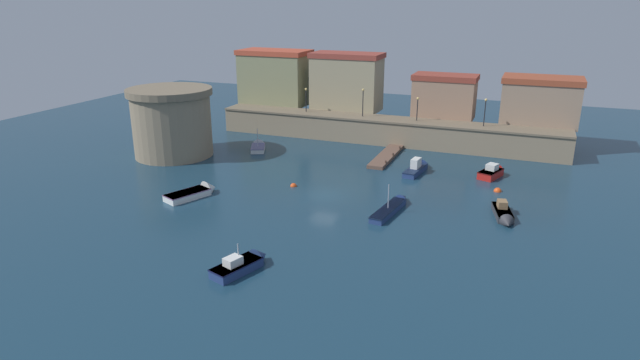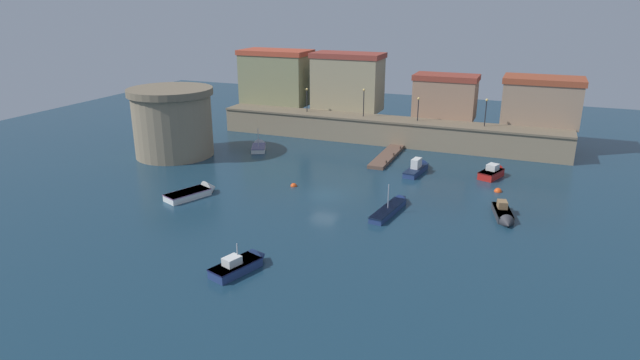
% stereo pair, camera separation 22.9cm
% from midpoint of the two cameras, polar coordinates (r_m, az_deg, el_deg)
% --- Properties ---
extents(ground_plane, '(119.40, 119.40, 0.00)m').
position_cam_midpoint_polar(ground_plane, '(52.79, 0.30, -1.64)').
color(ground_plane, '#19384C').
extents(quay_wall, '(46.05, 4.19, 3.33)m').
position_cam_midpoint_polar(quay_wall, '(72.24, 6.68, 5.24)').
color(quay_wall, gray).
rests_on(quay_wall, ground).
extents(old_town_backdrop, '(46.91, 5.94, 8.02)m').
position_cam_midpoint_polar(old_town_backdrop, '(76.27, 5.89, 9.84)').
color(old_town_backdrop, gray).
rests_on(old_town_backdrop, ground).
extents(fortress_tower, '(10.05, 10.05, 8.22)m').
position_cam_midpoint_polar(fortress_tower, '(67.70, -15.48, 5.94)').
color(fortress_tower, gray).
rests_on(fortress_tower, ground).
extents(pier_dock, '(1.87, 10.01, 0.70)m').
position_cam_midpoint_polar(pier_dock, '(65.56, 6.91, 2.50)').
color(pier_dock, brown).
rests_on(pier_dock, ground).
extents(quay_lamp_0, '(0.32, 0.32, 3.28)m').
position_cam_midpoint_polar(quay_lamp_0, '(75.07, -1.58, 8.87)').
color(quay_lamp_0, black).
rests_on(quay_lamp_0, quay_wall).
extents(quay_lamp_1, '(0.32, 0.32, 3.70)m').
position_cam_midpoint_polar(quay_lamp_1, '(72.23, 4.47, 8.62)').
color(quay_lamp_1, black).
rests_on(quay_lamp_1, quay_wall).
extents(quay_lamp_2, '(0.32, 0.32, 3.03)m').
position_cam_midpoint_polar(quay_lamp_2, '(70.51, 10.18, 7.82)').
color(quay_lamp_2, black).
rests_on(quay_lamp_2, quay_wall).
extents(quay_lamp_3, '(0.32, 0.32, 3.42)m').
position_cam_midpoint_polar(quay_lamp_3, '(69.32, 16.97, 7.31)').
color(quay_lamp_3, black).
rests_on(quay_lamp_3, quay_wall).
extents(moored_boat_0, '(2.84, 4.39, 1.80)m').
position_cam_midpoint_polar(moored_boat_0, '(61.21, 17.71, 0.84)').
color(moored_boat_0, red).
rests_on(moored_boat_0, ground).
extents(moored_boat_1, '(2.97, 5.03, 2.53)m').
position_cam_midpoint_polar(moored_boat_1, '(39.22, -8.21, -8.72)').
color(moored_boat_1, navy).
rests_on(moored_boat_1, ground).
extents(moored_boat_2, '(2.42, 5.07, 1.58)m').
position_cam_midpoint_polar(moored_boat_2, '(49.80, 18.73, -3.49)').
color(moored_boat_2, '#333338').
rests_on(moored_boat_2, ground).
extents(moored_boat_3, '(2.02, 6.16, 1.98)m').
position_cam_midpoint_polar(moored_boat_3, '(61.00, 10.19, 1.35)').
color(moored_boat_3, navy).
rests_on(moored_boat_3, ground).
extents(moored_boat_4, '(3.21, 4.45, 3.37)m').
position_cam_midpoint_polar(moored_boat_4, '(69.38, -6.63, 3.53)').
color(moored_boat_4, white).
rests_on(moored_boat_4, ground).
extents(moored_boat_5, '(3.73, 5.72, 1.76)m').
position_cam_midpoint_polar(moored_boat_5, '(54.02, -13.05, -1.27)').
color(moored_boat_5, white).
rests_on(moored_boat_5, ground).
extents(moored_boat_6, '(2.14, 7.37, 3.07)m').
position_cam_midpoint_polar(moored_boat_6, '(49.60, 7.55, -2.81)').
color(moored_boat_6, navy).
rests_on(moored_boat_6, ground).
extents(mooring_buoy_0, '(0.67, 0.67, 0.67)m').
position_cam_midpoint_polar(mooring_buoy_0, '(55.40, -2.94, -0.67)').
color(mooring_buoy_0, '#EA4C19').
rests_on(mooring_buoy_0, ground).
extents(mooring_buoy_1, '(0.76, 0.76, 0.76)m').
position_cam_midpoint_polar(mooring_buoy_1, '(56.69, 18.14, -1.15)').
color(mooring_buoy_1, '#EA4C19').
rests_on(mooring_buoy_1, ground).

